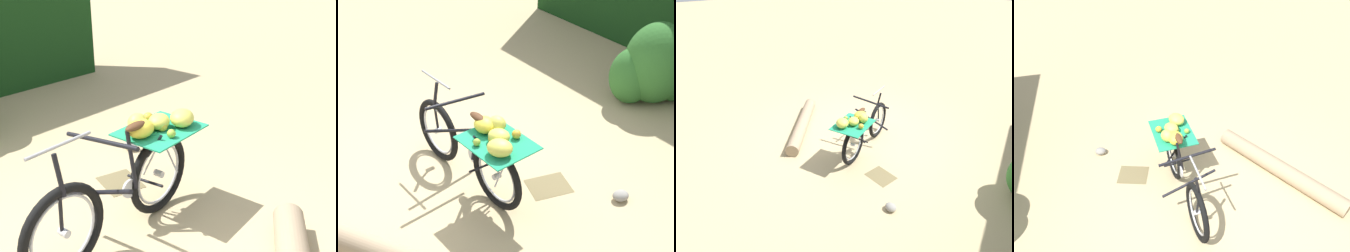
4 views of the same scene
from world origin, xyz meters
The scene contains 5 objects.
ground_plane centered at (0.00, 0.00, 0.00)m, with size 60.00×60.00×0.00m, color tan.
bicycle centered at (0.29, -0.37, 0.51)m, with size 0.96×1.77×1.03m.
fallen_log centered at (-1.16, -0.77, 0.12)m, with size 0.25×0.25×2.09m, color #9E8466.
path_stone centered at (1.64, -1.09, 0.05)m, with size 0.17×0.14×0.11m, color gray.
leaf_litter_patch centered at (1.03, -0.64, 0.00)m, with size 0.44×0.36×0.01m, color olive.
Camera 3 is at (3.46, -3.51, 3.08)m, focal length 30.18 mm.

